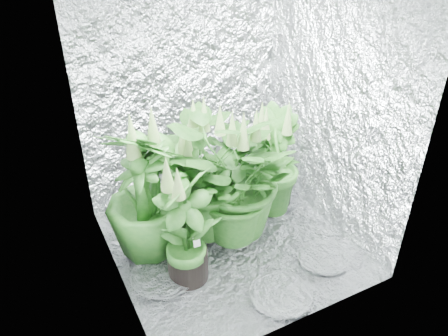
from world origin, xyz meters
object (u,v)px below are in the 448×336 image
object	(u,v)px
plant_b	(178,191)
plant_e	(238,180)
circulation_fan	(279,187)
plant_a	(208,172)
plant_d	(145,195)
plant_f	(186,227)
plant_c	(271,164)

from	to	relation	value
plant_b	plant_e	distance (m)	0.43
circulation_fan	plant_e	bearing A→B (deg)	-162.24
plant_a	plant_d	bearing A→B (deg)	-173.72
plant_d	plant_e	distance (m)	0.64
plant_e	plant_f	world-z (taller)	plant_e
plant_b	plant_f	distance (m)	0.45
plant_f	circulation_fan	bearing A→B (deg)	23.19
plant_a	plant_c	distance (m)	0.54
plant_b	circulation_fan	size ratio (longest dim) A/B	2.24
plant_b	plant_c	size ratio (longest dim) A/B	0.95
plant_f	plant_e	bearing A→B (deg)	24.30
plant_f	plant_c	bearing A→B (deg)	24.44
plant_c	plant_d	distance (m)	1.02
plant_c	circulation_fan	xyz separation A→B (m)	(0.10, 0.02, -0.26)
plant_b	plant_c	distance (m)	0.76
circulation_fan	plant_d	bearing A→B (deg)	179.41
plant_c	plant_e	size ratio (longest dim) A/B	0.79
plant_e	circulation_fan	world-z (taller)	plant_e
plant_a	circulation_fan	world-z (taller)	plant_a
plant_b	plant_f	bearing A→B (deg)	-105.55
plant_b	plant_d	size ratio (longest dim) A/B	0.82
plant_a	plant_d	distance (m)	0.49
plant_a	plant_e	world-z (taller)	plant_a
plant_b	plant_d	world-z (taller)	plant_d
plant_d	plant_f	xyz separation A→B (m)	(0.14, -0.35, -0.07)
plant_c	plant_d	bearing A→B (deg)	-177.07
plant_e	plant_c	bearing A→B (deg)	24.62
plant_a	plant_d	world-z (taller)	plant_d
plant_d	plant_b	bearing A→B (deg)	17.58
plant_a	plant_c	xyz separation A→B (m)	(0.53, -0.00, -0.08)
plant_d	plant_f	size ratio (longest dim) A/B	1.16
plant_a	plant_b	xyz separation A→B (m)	(-0.23, 0.03, -0.11)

